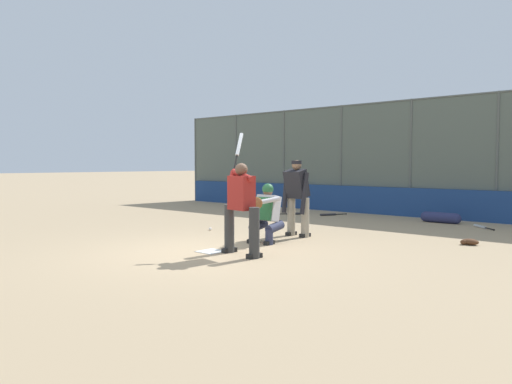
{
  "coord_description": "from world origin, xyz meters",
  "views": [
    {
      "loc": [
        -6.58,
        6.13,
        1.59
      ],
      "look_at": [
        -0.19,
        -1.0,
        1.05
      ],
      "focal_mm": 35.0,
      "sensor_mm": 36.0,
      "label": 1
    }
  ],
  "objects_px": {
    "fielding_glove_on_dirt": "(469,242)",
    "equipment_bag_dugout_side": "(441,218)",
    "catcher_behind_plate": "(266,212)",
    "batter_at_plate": "(241,205)",
    "spare_bat_near_backstop": "(292,214)",
    "spare_bat_third_base_side": "(481,227)",
    "spare_bat_by_padding": "(330,215)",
    "umpire_home": "(297,196)",
    "baseball_loose": "(210,229)"
  },
  "relations": [
    {
      "from": "fielding_glove_on_dirt",
      "to": "equipment_bag_dugout_side",
      "type": "relative_size",
      "value": 0.3
    },
    {
      "from": "catcher_behind_plate",
      "to": "equipment_bag_dugout_side",
      "type": "relative_size",
      "value": 1.09
    },
    {
      "from": "batter_at_plate",
      "to": "fielding_glove_on_dirt",
      "type": "height_order",
      "value": "batter_at_plate"
    },
    {
      "from": "spare_bat_near_backstop",
      "to": "spare_bat_third_base_side",
      "type": "bearing_deg",
      "value": -48.33
    },
    {
      "from": "spare_bat_by_padding",
      "to": "spare_bat_third_base_side",
      "type": "distance_m",
      "value": 4.46
    },
    {
      "from": "batter_at_plate",
      "to": "equipment_bag_dugout_side",
      "type": "bearing_deg",
      "value": -86.65
    },
    {
      "from": "umpire_home",
      "to": "equipment_bag_dugout_side",
      "type": "relative_size",
      "value": 1.52
    },
    {
      "from": "spare_bat_near_backstop",
      "to": "equipment_bag_dugout_side",
      "type": "xyz_separation_m",
      "value": [
        -4.3,
        -0.99,
        0.11
      ]
    },
    {
      "from": "spare_bat_by_padding",
      "to": "spare_bat_third_base_side",
      "type": "height_order",
      "value": "same"
    },
    {
      "from": "spare_bat_near_backstop",
      "to": "spare_bat_third_base_side",
      "type": "relative_size",
      "value": 1.03
    },
    {
      "from": "spare_bat_by_padding",
      "to": "equipment_bag_dugout_side",
      "type": "distance_m",
      "value": 3.3
    },
    {
      "from": "spare_bat_by_padding",
      "to": "spare_bat_third_base_side",
      "type": "relative_size",
      "value": 1.17
    },
    {
      "from": "spare_bat_near_backstop",
      "to": "fielding_glove_on_dirt",
      "type": "bearing_deg",
      "value": -74.43
    },
    {
      "from": "spare_bat_near_backstop",
      "to": "spare_bat_by_padding",
      "type": "xyz_separation_m",
      "value": [
        -1.02,
        -0.58,
        -0.0
      ]
    },
    {
      "from": "baseball_loose",
      "to": "spare_bat_third_base_side",
      "type": "bearing_deg",
      "value": -134.37
    },
    {
      "from": "fielding_glove_on_dirt",
      "to": "equipment_bag_dugout_side",
      "type": "xyz_separation_m",
      "value": [
        1.85,
        -3.25,
        0.08
      ]
    },
    {
      "from": "catcher_behind_plate",
      "to": "spare_bat_by_padding",
      "type": "xyz_separation_m",
      "value": [
        1.96,
        -5.31,
        -0.59
      ]
    },
    {
      "from": "spare_bat_third_base_side",
      "to": "baseball_loose",
      "type": "distance_m",
      "value": 6.7
    },
    {
      "from": "equipment_bag_dugout_side",
      "to": "umpire_home",
      "type": "bearing_deg",
      "value": 73.39
    },
    {
      "from": "catcher_behind_plate",
      "to": "equipment_bag_dugout_side",
      "type": "distance_m",
      "value": 5.88
    },
    {
      "from": "batter_at_plate",
      "to": "spare_bat_third_base_side",
      "type": "distance_m",
      "value": 6.94
    },
    {
      "from": "fielding_glove_on_dirt",
      "to": "spare_bat_by_padding",
      "type": "bearing_deg",
      "value": -29.0
    },
    {
      "from": "umpire_home",
      "to": "baseball_loose",
      "type": "relative_size",
      "value": 22.6
    },
    {
      "from": "fielding_glove_on_dirt",
      "to": "spare_bat_third_base_side",
      "type": "bearing_deg",
      "value": -76.77
    },
    {
      "from": "spare_bat_third_base_side",
      "to": "equipment_bag_dugout_side",
      "type": "relative_size",
      "value": 0.63
    },
    {
      "from": "catcher_behind_plate",
      "to": "umpire_home",
      "type": "distance_m",
      "value": 1.16
    },
    {
      "from": "spare_bat_by_padding",
      "to": "baseball_loose",
      "type": "relative_size",
      "value": 10.91
    },
    {
      "from": "batter_at_plate",
      "to": "catcher_behind_plate",
      "type": "bearing_deg",
      "value": -57.15
    },
    {
      "from": "spare_bat_near_backstop",
      "to": "equipment_bag_dugout_side",
      "type": "relative_size",
      "value": 0.64
    },
    {
      "from": "catcher_behind_plate",
      "to": "spare_bat_by_padding",
      "type": "relative_size",
      "value": 1.48
    },
    {
      "from": "batter_at_plate",
      "to": "spare_bat_near_backstop",
      "type": "xyz_separation_m",
      "value": [
        3.56,
        -6.05,
        -0.84
      ]
    },
    {
      "from": "spare_bat_near_backstop",
      "to": "umpire_home",
      "type": "bearing_deg",
      "value": -105.22
    },
    {
      "from": "fielding_glove_on_dirt",
      "to": "baseball_loose",
      "type": "bearing_deg",
      "value": 20.11
    },
    {
      "from": "spare_bat_third_base_side",
      "to": "equipment_bag_dugout_side",
      "type": "height_order",
      "value": "equipment_bag_dugout_side"
    },
    {
      "from": "baseball_loose",
      "to": "catcher_behind_plate",
      "type": "bearing_deg",
      "value": 166.89
    },
    {
      "from": "umpire_home",
      "to": "spare_bat_third_base_side",
      "type": "distance_m",
      "value": 4.97
    },
    {
      "from": "spare_bat_near_backstop",
      "to": "equipment_bag_dugout_side",
      "type": "bearing_deg",
      "value": -41.3
    },
    {
      "from": "catcher_behind_plate",
      "to": "equipment_bag_dugout_side",
      "type": "bearing_deg",
      "value": -108.12
    },
    {
      "from": "fielding_glove_on_dirt",
      "to": "spare_bat_near_backstop",
      "type": "bearing_deg",
      "value": -20.2
    },
    {
      "from": "spare_bat_third_base_side",
      "to": "fielding_glove_on_dirt",
      "type": "xyz_separation_m",
      "value": [
        -0.67,
        2.83,
        0.03
      ]
    },
    {
      "from": "batter_at_plate",
      "to": "umpire_home",
      "type": "xyz_separation_m",
      "value": [
        0.64,
        -2.43,
        0.02
      ]
    },
    {
      "from": "spare_bat_near_backstop",
      "to": "baseball_loose",
      "type": "height_order",
      "value": "baseball_loose"
    },
    {
      "from": "spare_bat_third_base_side",
      "to": "fielding_glove_on_dirt",
      "type": "relative_size",
      "value": 2.07
    },
    {
      "from": "catcher_behind_plate",
      "to": "batter_at_plate",
      "type": "bearing_deg",
      "value": 108.29
    },
    {
      "from": "batter_at_plate",
      "to": "umpire_home",
      "type": "bearing_deg",
      "value": -66.04
    },
    {
      "from": "umpire_home",
      "to": "spare_bat_by_padding",
      "type": "height_order",
      "value": "umpire_home"
    },
    {
      "from": "batter_at_plate",
      "to": "catcher_behind_plate",
      "type": "distance_m",
      "value": 1.46
    },
    {
      "from": "batter_at_plate",
      "to": "equipment_bag_dugout_side",
      "type": "relative_size",
      "value": 1.97
    },
    {
      "from": "batter_at_plate",
      "to": "spare_bat_near_backstop",
      "type": "height_order",
      "value": "batter_at_plate"
    },
    {
      "from": "batter_at_plate",
      "to": "baseball_loose",
      "type": "bearing_deg",
      "value": -24.14
    }
  ]
}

